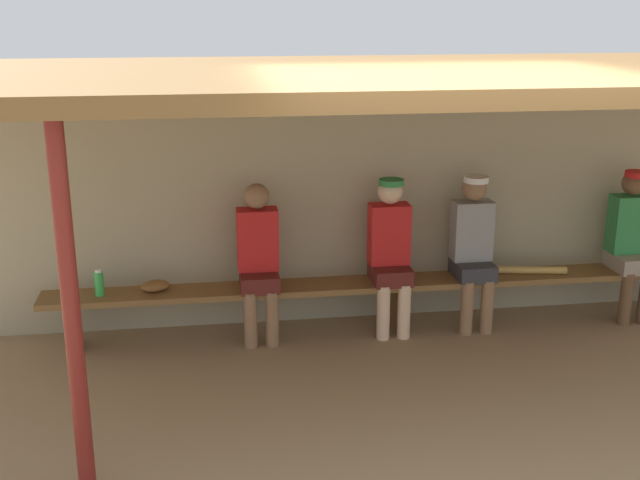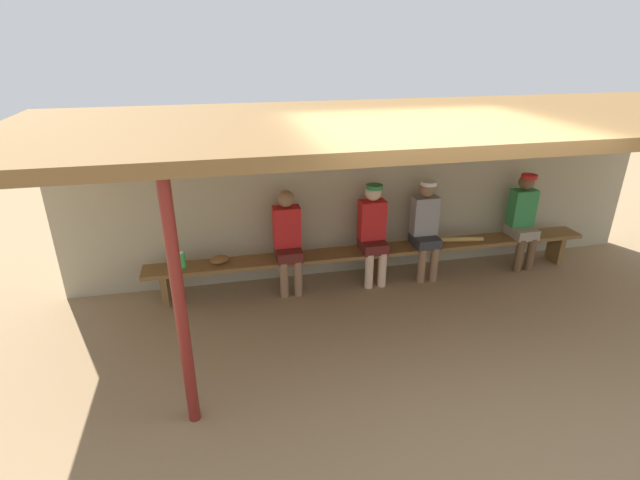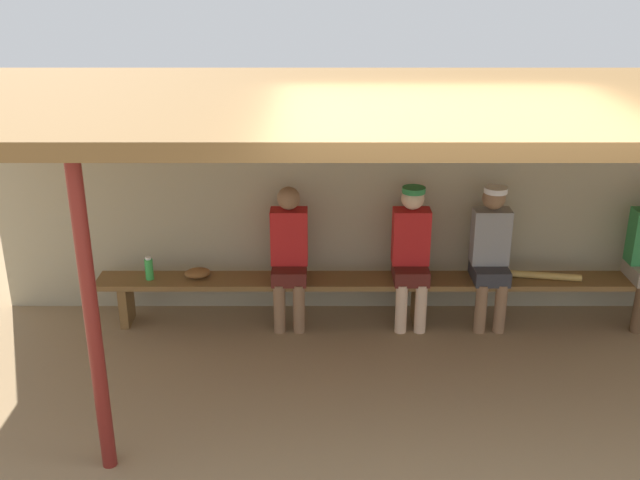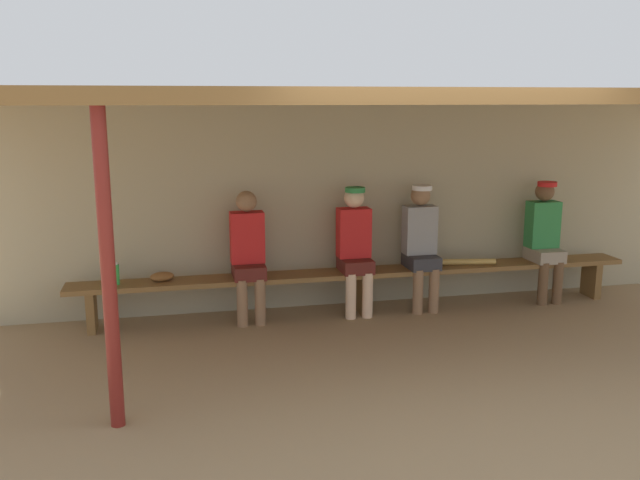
{
  "view_description": "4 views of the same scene",
  "coord_description": "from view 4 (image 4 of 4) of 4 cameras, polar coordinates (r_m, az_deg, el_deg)",
  "views": [
    {
      "loc": [
        -1.63,
        -4.78,
        2.77
      ],
      "look_at": [
        -0.7,
        1.43,
        0.89
      ],
      "focal_mm": 44.91,
      "sensor_mm": 36.0,
      "label": 1
    },
    {
      "loc": [
        -2.0,
        -3.92,
        3.1
      ],
      "look_at": [
        -0.86,
        1.21,
        0.81
      ],
      "focal_mm": 26.81,
      "sensor_mm": 36.0,
      "label": 2
    },
    {
      "loc": [
        -0.92,
        -4.78,
        3.33
      ],
      "look_at": [
        -0.91,
        1.31,
        0.94
      ],
      "focal_mm": 41.77,
      "sensor_mm": 36.0,
      "label": 3
    },
    {
      "loc": [
        -1.94,
        -5.13,
        2.24
      ],
      "look_at": [
        -0.48,
        1.42,
        0.84
      ],
      "focal_mm": 38.01,
      "sensor_mm": 36.0,
      "label": 4
    }
  ],
  "objects": [
    {
      "name": "support_post",
      "position": [
        4.74,
        -17.39,
        -2.67
      ],
      "size": [
        0.1,
        0.1,
        2.2
      ],
      "primitive_type": "cylinder",
      "color": "maroon",
      "rests_on": "ground"
    },
    {
      "name": "player_with_sunglasses",
      "position": [
        7.96,
        18.38,
        0.38
      ],
      "size": [
        0.34,
        0.42,
        1.34
      ],
      "color": "gray",
      "rests_on": "ground"
    },
    {
      "name": "bench",
      "position": [
        7.2,
        3.55,
        -3.13
      ],
      "size": [
        6.0,
        0.36,
        0.46
      ],
      "color": "brown",
      "rests_on": "ground"
    },
    {
      "name": "baseball_glove_tan",
      "position": [
        6.93,
        -13.16,
        -3.01
      ],
      "size": [
        0.28,
        0.23,
        0.09
      ],
      "primitive_type": "ellipsoid",
      "rotation": [
        0.0,
        0.0,
        0.26
      ],
      "color": "brown",
      "rests_on": "bench"
    },
    {
      "name": "player_shirtless_tan",
      "position": [
        7.33,
        8.51,
        -0.09
      ],
      "size": [
        0.34,
        0.42,
        1.34
      ],
      "color": "#333338",
      "rests_on": "ground"
    },
    {
      "name": "back_wall",
      "position": [
        7.48,
        2.66,
        3.02
      ],
      "size": [
        8.0,
        0.2,
        2.2
      ],
      "primitive_type": "cube",
      "color": "tan",
      "rests_on": "ground"
    },
    {
      "name": "player_middle",
      "position": [
        7.1,
        2.96,
        -0.36
      ],
      "size": [
        0.34,
        0.42,
        1.34
      ],
      "color": "#591E19",
      "rests_on": "ground"
    },
    {
      "name": "baseball_bat",
      "position": [
        7.56,
        11.8,
        -1.82
      ],
      "size": [
        0.76,
        0.2,
        0.07
      ],
      "primitive_type": "cylinder",
      "rotation": [
        0.0,
        1.57,
        -0.17
      ],
      "color": "tan",
      "rests_on": "bench"
    },
    {
      "name": "player_in_blue",
      "position": [
        6.89,
        -6.07,
        -0.93
      ],
      "size": [
        0.34,
        0.42,
        1.34
      ],
      "color": "#591E19",
      "rests_on": "ground"
    },
    {
      "name": "water_bottle_blue",
      "position": [
        6.9,
        -16.84,
        -2.76
      ],
      "size": [
        0.08,
        0.08,
        0.22
      ],
      "color": "green",
      "rests_on": "bench"
    },
    {
      "name": "ground_plane",
      "position": [
        5.93,
        7.71,
        -10.52
      ],
      "size": [
        24.0,
        24.0,
        0.0
      ],
      "primitive_type": "plane",
      "color": "#937754"
    },
    {
      "name": "dugout_roof",
      "position": [
        6.15,
        6.01,
        11.93
      ],
      "size": [
        8.0,
        2.8,
        0.12
      ],
      "primitive_type": "cube",
      "color": "brown",
      "rests_on": "back_wall"
    }
  ]
}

